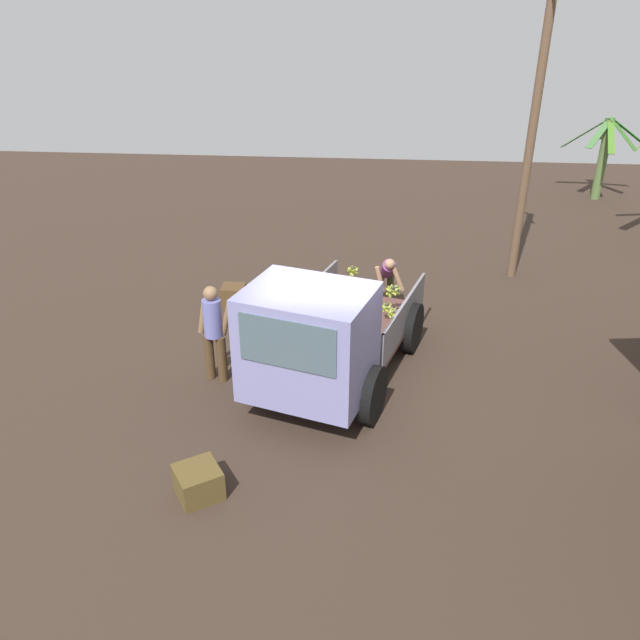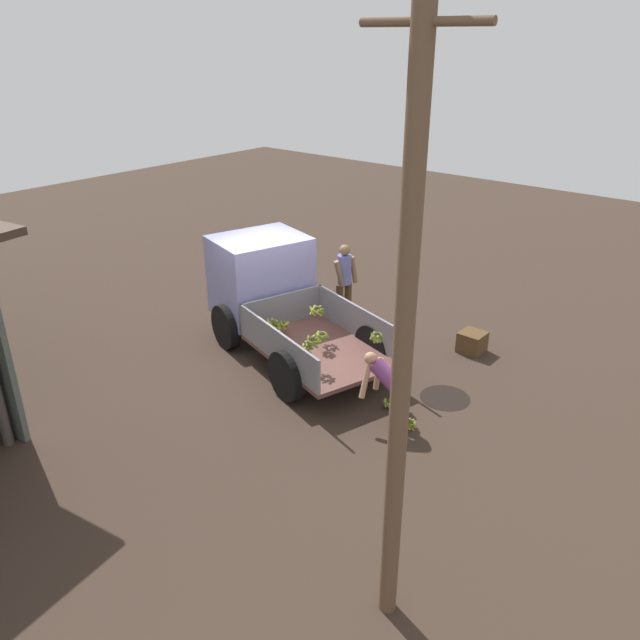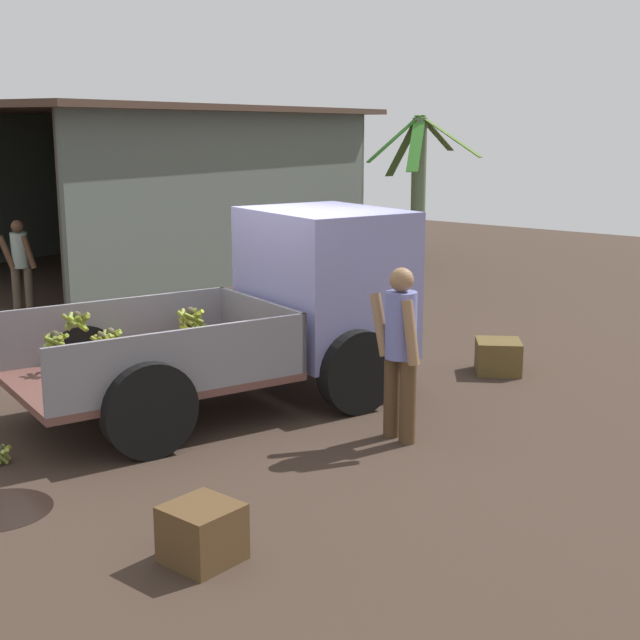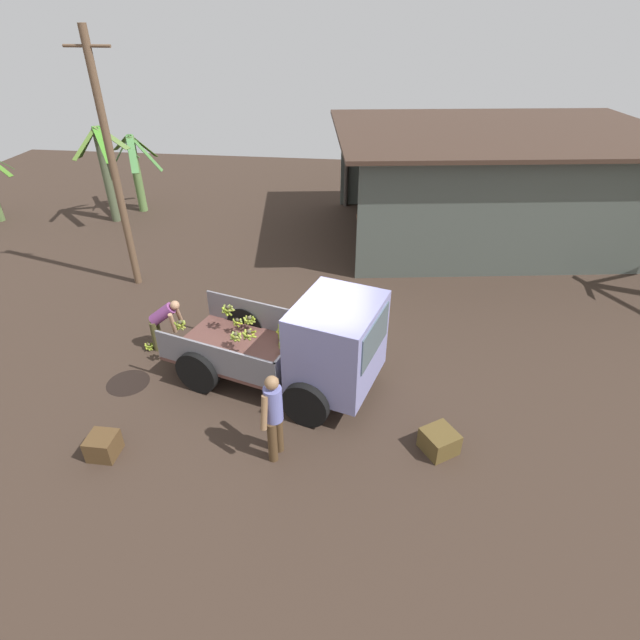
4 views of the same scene
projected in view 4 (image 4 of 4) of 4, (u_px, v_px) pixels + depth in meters
The scene contains 14 objects.
ground at pixel (305, 380), 10.61m from camera, with size 36.00×36.00×0.00m, color #392B22.
mud_patch_0 at pixel (128, 383), 10.53m from camera, with size 0.89×0.89×0.01m, color black.
cargo_truck at pixel (317, 345), 9.74m from camera, with size 4.69×3.02×2.15m.
warehouse_shed at pixel (514, 159), 16.08m from camera, with size 11.48×8.83×3.48m.
utility_pole at pixel (113, 167), 12.62m from camera, with size 1.13×0.19×6.43m.
banana_palm_2 at pixel (136, 172), 18.57m from camera, with size 2.20×2.30×2.84m.
banana_palm_3 at pixel (106, 172), 17.52m from camera, with size 2.08×2.50×3.33m.
person_foreground_visitor at pixel (273, 413), 8.35m from camera, with size 0.39×0.69×1.75m.
person_worker_loading at pixel (163, 320), 11.24m from camera, with size 0.74×0.64×1.24m.
person_bystander_near_shed at pixel (365, 230), 15.45m from camera, with size 0.53×0.55×1.55m.
banana_bunch_on_ground_0 at pixel (170, 355), 11.19m from camera, with size 0.24×0.22×0.19m.
banana_bunch_on_ground_1 at pixel (149, 346), 11.50m from camera, with size 0.23×0.23×0.18m.
wooden_crate_0 at pixel (103, 446), 8.75m from camera, with size 0.49×0.49×0.42m, color #50381F.
wooden_crate_1 at pixel (439, 441), 8.84m from camera, with size 0.55×0.55×0.42m, color brown.
Camera 4 is at (1.35, -8.17, 6.75)m, focal length 28.00 mm.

